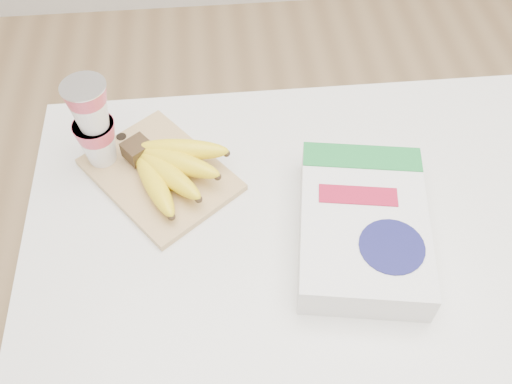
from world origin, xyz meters
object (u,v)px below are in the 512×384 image
at_px(bananas, 169,166).
at_px(yogurt_stack, 93,122).
at_px(table, 325,334).
at_px(cereal_box, 363,225).
at_px(cutting_board, 160,174).

distance_m(bananas, yogurt_stack, 0.16).
bearing_deg(yogurt_stack, table, -24.85).
height_order(table, bananas, bananas).
xyz_separation_m(table, bananas, (-0.31, 0.15, 0.47)).
relative_size(table, yogurt_stack, 6.21).
xyz_separation_m(table, cereal_box, (0.02, -0.01, 0.46)).
height_order(cutting_board, yogurt_stack, yogurt_stack).
xyz_separation_m(bananas, cereal_box, (0.33, -0.16, -0.01)).
bearing_deg(yogurt_stack, bananas, -23.83).
bearing_deg(bananas, table, -25.27).
bearing_deg(table, yogurt_stack, 155.15).
xyz_separation_m(cutting_board, yogurt_stack, (-0.11, 0.04, 0.11)).
relative_size(yogurt_stack, cereal_box, 0.54).
relative_size(cutting_board, bananas, 1.30).
xyz_separation_m(yogurt_stack, cereal_box, (0.45, -0.21, -0.08)).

